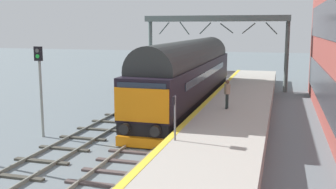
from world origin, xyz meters
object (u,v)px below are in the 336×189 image
object	(u,v)px
diesel_locomotive	(189,72)
signal_post_far	(40,82)
waiting_passenger	(227,91)
platform_number_sign	(175,111)

from	to	relation	value
diesel_locomotive	signal_post_far	bearing A→B (deg)	-120.69
diesel_locomotive	signal_post_far	world-z (taller)	diesel_locomotive
diesel_locomotive	waiting_passenger	distance (m)	5.50
diesel_locomotive	waiting_passenger	world-z (taller)	diesel_locomotive
diesel_locomotive	signal_post_far	distance (m)	10.83
signal_post_far	platform_number_sign	xyz separation A→B (m)	(7.56, -2.12, -0.64)
platform_number_sign	waiting_passenger	bearing A→B (deg)	80.31
platform_number_sign	waiting_passenger	xyz separation A→B (m)	(1.20, 7.01, -0.23)
waiting_passenger	diesel_locomotive	bearing A→B (deg)	40.42
diesel_locomotive	signal_post_far	xyz separation A→B (m)	(-5.52, -9.30, 0.38)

